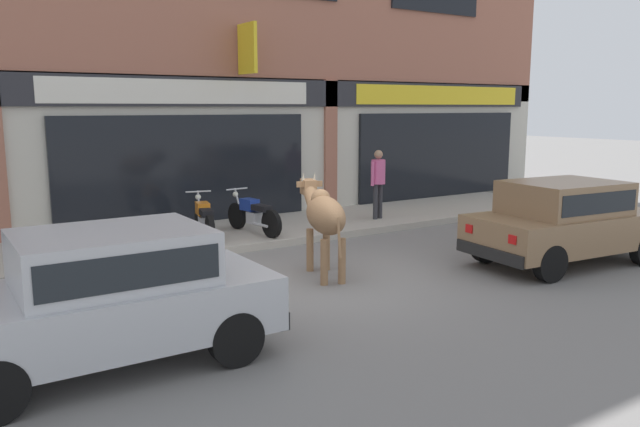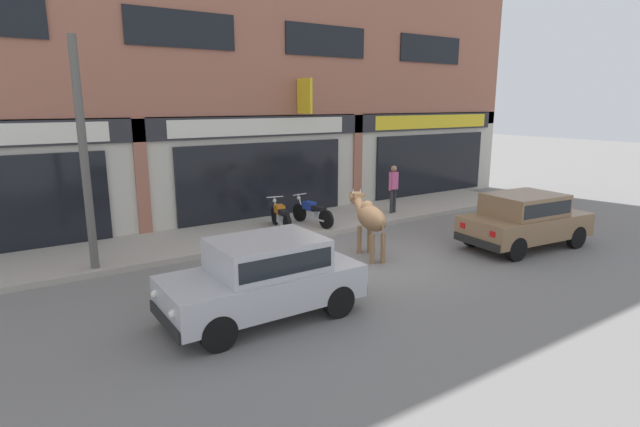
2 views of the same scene
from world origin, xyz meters
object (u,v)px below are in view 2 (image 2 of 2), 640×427
at_px(cow, 370,218).
at_px(motorcycle_0, 281,216).
at_px(pedestrian, 393,184).
at_px(utility_pole, 84,157).
at_px(car_1, 264,274).
at_px(car_0, 525,218).
at_px(motorcycle_1, 312,212).

xyz_separation_m(cow, motorcycle_0, (-0.73, 3.18, -0.47)).
height_order(pedestrian, utility_pole, utility_pole).
xyz_separation_m(car_1, motorcycle_0, (3.14, 4.94, -0.28)).
height_order(cow, car_0, cow).
bearing_deg(motorcycle_0, utility_pole, -172.24).
height_order(car_0, motorcycle_0, car_0).
distance_m(cow, motorcycle_0, 3.30).
bearing_deg(motorcycle_0, motorcycle_1, -3.66).
relative_size(motorcycle_0, pedestrian, 1.12).
distance_m(car_1, motorcycle_0, 5.87).
height_order(motorcycle_0, pedestrian, pedestrian).
distance_m(car_0, motorcycle_0, 6.73).
bearing_deg(car_1, motorcycle_0, 57.55).
xyz_separation_m(cow, car_1, (-3.88, -1.76, -0.19)).
height_order(motorcycle_0, motorcycle_1, same).
bearing_deg(motorcycle_1, cow, -95.96).
bearing_deg(motorcycle_1, pedestrian, -1.53).
relative_size(car_0, car_1, 1.03).
bearing_deg(car_0, cow, 157.06).
xyz_separation_m(car_0, utility_pole, (-9.90, 4.13, 1.85)).
bearing_deg(cow, car_0, -22.94).
bearing_deg(utility_pole, pedestrian, 3.38).
height_order(motorcycle_0, utility_pole, utility_pole).
bearing_deg(pedestrian, motorcycle_1, 178.47).
relative_size(car_1, motorcycle_1, 2.01).
bearing_deg(utility_pole, motorcycle_1, 5.86).
bearing_deg(pedestrian, utility_pole, -176.62).
relative_size(car_1, utility_pole, 0.72).
height_order(car_1, motorcycle_0, car_1).
bearing_deg(utility_pole, car_1, -63.69).
distance_m(motorcycle_0, motorcycle_1, 1.06).
xyz_separation_m(car_0, motorcycle_0, (-4.67, 4.85, -0.28)).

